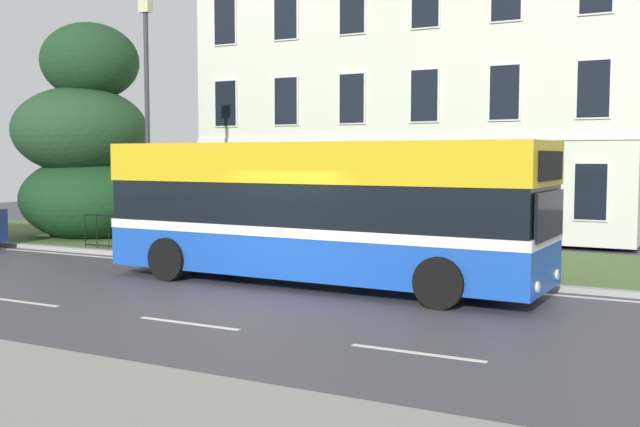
% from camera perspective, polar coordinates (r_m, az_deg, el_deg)
% --- Properties ---
extents(ground_plane, '(60.00, 56.00, 0.18)m').
position_cam_1_polar(ground_plane, '(15.06, -3.13, -6.25)').
color(ground_plane, '#44414A').
extents(georgian_townhouse, '(15.58, 10.09, 11.51)m').
position_cam_1_polar(georgian_townhouse, '(29.48, 8.96, 10.45)').
color(georgian_townhouse, silver).
rests_on(georgian_townhouse, ground_plane).
extents(iron_verge_railing, '(13.31, 0.04, 0.97)m').
position_cam_1_polar(iron_verge_railing, '(18.73, -2.96, -2.18)').
color(iron_verge_railing, black).
rests_on(iron_verge_railing, ground_plane).
extents(evergreen_tree, '(4.67, 4.92, 7.14)m').
position_cam_1_polar(evergreen_tree, '(25.86, -17.25, 4.68)').
color(evergreen_tree, '#423328').
rests_on(evergreen_tree, ground_plane).
extents(single_decker_bus, '(9.75, 2.87, 3.05)m').
position_cam_1_polar(single_decker_bus, '(16.04, -0.03, 0.25)').
color(single_decker_bus, blue).
rests_on(single_decker_bus, ground_plane).
extents(street_lamp_post, '(0.36, 0.24, 7.16)m').
position_cam_1_polar(street_lamp_post, '(22.72, -13.01, 7.89)').
color(street_lamp_post, '#333338').
rests_on(street_lamp_post, ground_plane).
extents(litter_bin, '(0.48, 0.48, 1.11)m').
position_cam_1_polar(litter_bin, '(20.22, -6.61, -1.56)').
color(litter_bin, '#23472D').
rests_on(litter_bin, ground_plane).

